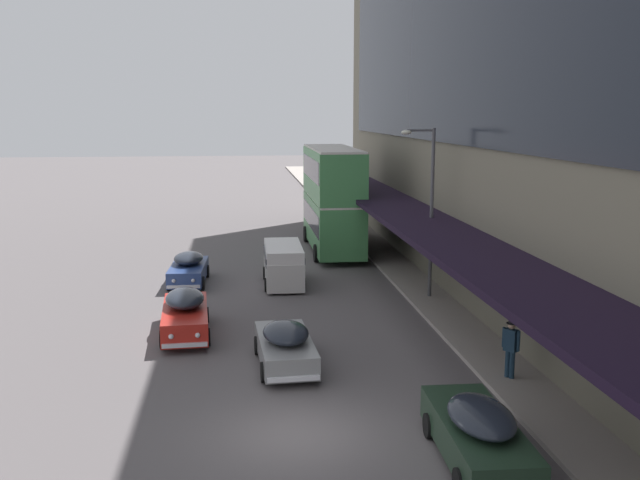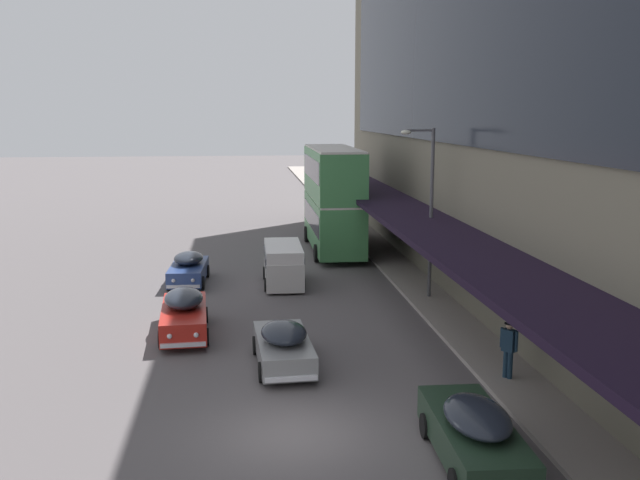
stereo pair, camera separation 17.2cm
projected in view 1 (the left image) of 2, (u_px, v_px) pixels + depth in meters
The scene contains 9 objects.
ground at pixel (298, 435), 18.46m from camera, with size 240.00×240.00×0.00m, color #595354.
transit_bus_kerbside_front at pixel (332, 196), 42.21m from camera, with size 2.89×9.88×6.18m.
sedan_trailing_near at pixel (188, 268), 34.61m from camera, with size 1.90×4.40×1.51m.
sedan_oncoming_front at pixel (478, 433), 16.80m from camera, with size 1.92×4.89×1.57m.
sedan_trailing_mid at pixel (285, 345), 23.27m from camera, with size 1.97×4.47×1.50m.
sedan_second_mid at pixel (185, 313), 26.65m from camera, with size 1.95×4.88×1.67m.
vw_van at pixel (283, 262), 34.38m from camera, with size 1.95×4.57×1.96m.
pedestrian_at_kerb at pixel (511, 345), 21.86m from camera, with size 0.43×0.52×1.86m.
street_lamp at pixel (428, 201), 30.99m from camera, with size 1.50×0.28×7.42m.
Camera 1 is at (-1.45, -17.22, 8.25)m, focal length 40.00 mm.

